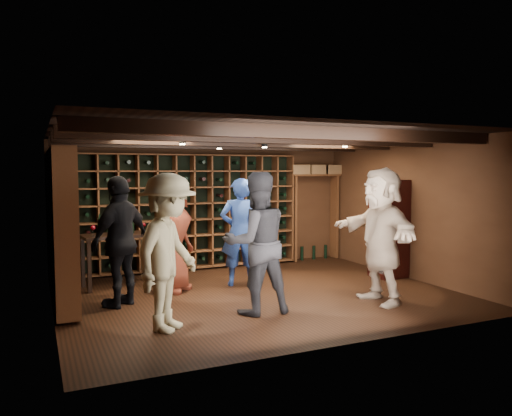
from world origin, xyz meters
name	(u,v)px	position (x,y,z in m)	size (l,w,h in m)	color
ground	(258,294)	(0.00, 0.00, 0.00)	(6.00, 6.00, 0.00)	black
room_shell	(257,140)	(0.00, 0.05, 2.42)	(6.00, 6.00, 6.00)	#4D2D1A
wine_rack_back	(184,212)	(-0.52, 2.33, 1.15)	(4.65, 0.30, 2.20)	brown
wine_rack_left	(61,224)	(-2.83, 0.82, 1.15)	(0.30, 2.65, 2.20)	brown
crate_shelf	(315,188)	(2.41, 2.32, 1.57)	(1.20, 0.32, 2.07)	brown
display_cabinet	(389,230)	(2.71, 0.20, 0.86)	(0.55, 0.50, 1.75)	black
man_blue_shirt	(240,232)	(-0.02, 0.69, 0.91)	(0.66, 0.44, 1.82)	navy
man_grey_suit	(257,243)	(-0.45, -0.94, 0.97)	(0.94, 0.73, 1.93)	black
guest_red_floral	(172,234)	(-1.18, 0.74, 0.94)	(0.91, 0.60, 1.87)	maroon
guest_woman_black	(121,241)	(-2.07, 0.18, 0.94)	(1.10, 0.46, 1.88)	black
guest_khaki	(169,252)	(-1.72, -1.18, 0.96)	(1.24, 0.71, 1.92)	gray
guest_beige	(381,235)	(1.46, -1.17, 1.00)	(1.85, 0.59, 2.00)	tan
tasting_table	(118,240)	(-1.92, 1.44, 0.78)	(1.24, 0.72, 1.17)	black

